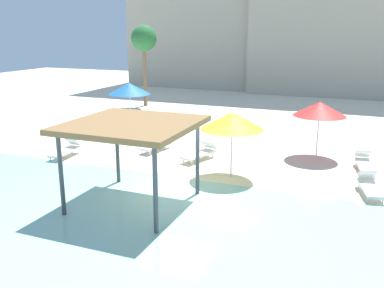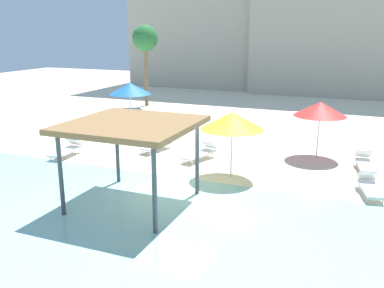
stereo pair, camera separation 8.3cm
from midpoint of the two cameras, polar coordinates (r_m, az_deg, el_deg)
ground_plane at (r=15.09m, az=-1.73°, el=-6.72°), size 80.00×80.00×0.00m
lagoon_water at (r=10.99m, az=-13.39°, el=-15.89°), size 44.00×13.50×0.04m
shade_pavilion at (r=13.54m, az=-7.95°, el=2.19°), size 3.90×3.90×2.80m
beach_umbrella_blue_0 at (r=24.70m, az=-8.24°, el=7.40°), size 2.37×2.37×2.69m
beach_umbrella_yellow_1 at (r=16.18m, az=5.57°, el=3.12°), size 2.42×2.42×2.60m
beach_umbrella_red_3 at (r=19.59m, az=16.98°, el=4.54°), size 2.32×2.32×2.56m
lounge_chair_1 at (r=16.19m, az=22.96°, el=-5.16°), size 0.99×1.98×0.74m
lounge_chair_2 at (r=18.84m, az=22.37°, el=-2.33°), size 0.88×1.97×0.74m
lounge_chair_3 at (r=20.18m, az=-16.32°, el=-0.68°), size 0.70×1.93×0.74m
lounge_chair_4 at (r=20.39m, az=-4.44°, el=0.06°), size 1.01×1.98×0.74m
lounge_chair_5 at (r=18.88m, az=1.35°, el=-1.13°), size 1.15×1.99×0.74m
palm_tree_1 at (r=32.35m, az=-6.26°, el=13.74°), size 1.90×1.90×5.98m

